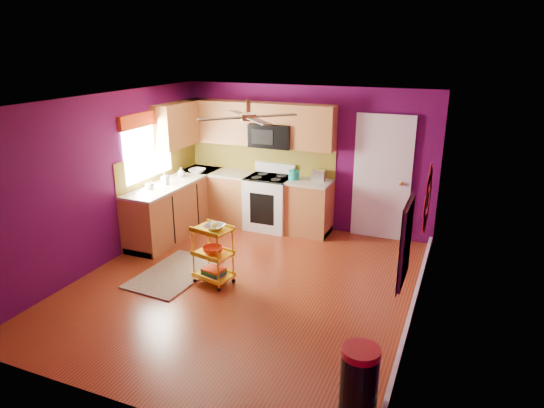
% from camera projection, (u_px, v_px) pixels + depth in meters
% --- Properties ---
extents(ground, '(5.00, 5.00, 0.00)m').
position_uv_depth(ground, '(245.00, 285.00, 6.66)').
color(ground, maroon).
rests_on(ground, ground).
extents(room_envelope, '(4.54, 5.04, 2.52)m').
position_uv_depth(room_envelope, '(244.00, 171.00, 6.13)').
color(room_envelope, '#4F0942').
rests_on(room_envelope, ground).
extents(lower_cabinets, '(2.81, 2.31, 0.94)m').
position_uv_depth(lower_cabinets, '(220.00, 205.00, 8.60)').
color(lower_cabinets, '#975729').
rests_on(lower_cabinets, ground).
extents(electric_range, '(0.76, 0.66, 1.13)m').
position_uv_depth(electric_range, '(269.00, 202.00, 8.61)').
color(electric_range, white).
rests_on(electric_range, ground).
extents(upper_cabinetry, '(2.80, 2.30, 1.26)m').
position_uv_depth(upper_cabinetry, '(233.00, 125.00, 8.44)').
color(upper_cabinetry, '#975729').
rests_on(upper_cabinetry, ground).
extents(left_window, '(0.08, 1.35, 1.08)m').
position_uv_depth(left_window, '(147.00, 136.00, 7.84)').
color(left_window, white).
rests_on(left_window, ground).
extents(panel_door, '(0.95, 0.11, 2.15)m').
position_uv_depth(panel_door, '(382.00, 179.00, 8.00)').
color(panel_door, white).
rests_on(panel_door, ground).
extents(right_wall_art, '(0.04, 2.74, 1.04)m').
position_uv_depth(right_wall_art, '(419.00, 216.00, 5.09)').
color(right_wall_art, black).
rests_on(right_wall_art, ground).
extents(ceiling_fan, '(1.01, 1.01, 0.26)m').
position_uv_depth(ceiling_fan, '(248.00, 116.00, 6.11)').
color(ceiling_fan, '#BF8C3F').
rests_on(ceiling_fan, ground).
extents(shag_rug, '(0.92, 1.42, 0.02)m').
position_uv_depth(shag_rug, '(175.00, 273.00, 6.98)').
color(shag_rug, '#331D11').
rests_on(shag_rug, ground).
extents(rolling_cart, '(0.56, 0.46, 0.90)m').
position_uv_depth(rolling_cart, '(213.00, 252.00, 6.59)').
color(rolling_cart, yellow).
rests_on(rolling_cart, ground).
extents(trash_can, '(0.45, 0.45, 0.66)m').
position_uv_depth(trash_can, '(359.00, 380.00, 4.29)').
color(trash_can, black).
rests_on(trash_can, ground).
extents(teal_kettle, '(0.18, 0.18, 0.21)m').
position_uv_depth(teal_kettle, '(294.00, 175.00, 8.28)').
color(teal_kettle, '#15A093').
rests_on(teal_kettle, lower_cabinets).
extents(toaster, '(0.22, 0.15, 0.18)m').
position_uv_depth(toaster, '(319.00, 175.00, 8.23)').
color(toaster, beige).
rests_on(toaster, lower_cabinets).
extents(soap_bottle_a, '(0.10, 0.10, 0.21)m').
position_uv_depth(soap_bottle_a, '(165.00, 178.00, 7.99)').
color(soap_bottle_a, '#EA3F72').
rests_on(soap_bottle_a, lower_cabinets).
extents(soap_bottle_b, '(0.13, 0.13, 0.17)m').
position_uv_depth(soap_bottle_b, '(181.00, 172.00, 8.46)').
color(soap_bottle_b, white).
rests_on(soap_bottle_b, lower_cabinets).
extents(counter_dish, '(0.28, 0.28, 0.07)m').
position_uv_depth(counter_dish, '(197.00, 171.00, 8.73)').
color(counter_dish, white).
rests_on(counter_dish, lower_cabinets).
extents(counter_cup, '(0.13, 0.13, 0.10)m').
position_uv_depth(counter_cup, '(150.00, 186.00, 7.75)').
color(counter_cup, white).
rests_on(counter_cup, lower_cabinets).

